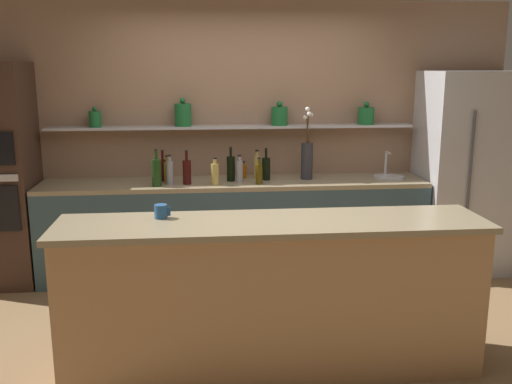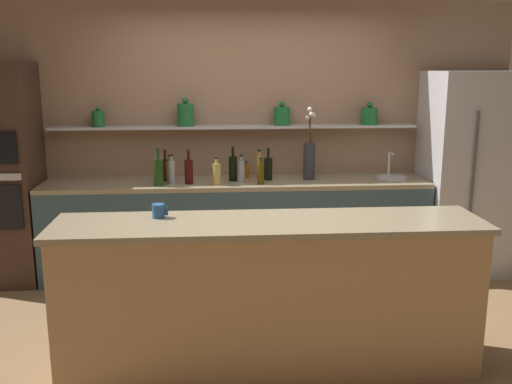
{
  "view_description": "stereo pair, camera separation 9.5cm",
  "coord_description": "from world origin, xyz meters",
  "px_view_note": "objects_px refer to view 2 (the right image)",
  "views": [
    {
      "loc": [
        -0.44,
        -4.03,
        1.98
      ],
      "look_at": [
        -0.02,
        0.34,
        1.01
      ],
      "focal_mm": 40.0,
      "sensor_mm": 36.0,
      "label": 1
    },
    {
      "loc": [
        -0.35,
        -4.04,
        1.98
      ],
      "look_at": [
        -0.02,
        0.34,
        1.01
      ],
      "focal_mm": 40.0,
      "sensor_mm": 36.0,
      "label": 2
    }
  ],
  "objects_px": {
    "flower_vase": "(309,158)",
    "bottle_wine_1": "(268,168)",
    "coffee_mug": "(159,211)",
    "bottle_wine_7": "(165,169)",
    "bottle_spirit_8": "(259,166)",
    "bottle_wine_0": "(233,168)",
    "bottle_spirit_9": "(172,172)",
    "bottle_oil_5": "(261,173)",
    "refrigerator": "(472,173)",
    "bottle_sauce_3": "(246,171)",
    "bottle_spirit_6": "(242,171)",
    "oven_tower": "(2,175)",
    "bottle_spirit_2": "(217,173)",
    "bottle_wine_11": "(189,171)",
    "bottle_oil_10": "(170,171)",
    "sink_fixture": "(391,176)",
    "bottle_wine_4": "(159,172)"
  },
  "relations": [
    {
      "from": "oven_tower",
      "to": "bottle_spirit_9",
      "type": "xyz_separation_m",
      "value": [
        1.55,
        -0.09,
        0.03
      ]
    },
    {
      "from": "bottle_wine_11",
      "to": "coffee_mug",
      "type": "bearing_deg",
      "value": -94.84
    },
    {
      "from": "bottle_oil_5",
      "to": "bottle_wine_0",
      "type": "bearing_deg",
      "value": 146.13
    },
    {
      "from": "flower_vase",
      "to": "sink_fixture",
      "type": "xyz_separation_m",
      "value": [
        0.8,
        -0.02,
        -0.19
      ]
    },
    {
      "from": "sink_fixture",
      "to": "bottle_wine_7",
      "type": "xyz_separation_m",
      "value": [
        -2.17,
        0.06,
        0.08
      ]
    },
    {
      "from": "bottle_wine_1",
      "to": "bottle_wine_4",
      "type": "bearing_deg",
      "value": -169.19
    },
    {
      "from": "bottle_spirit_2",
      "to": "bottle_sauce_3",
      "type": "xyz_separation_m",
      "value": [
        0.28,
        0.3,
        -0.04
      ]
    },
    {
      "from": "bottle_sauce_3",
      "to": "coffee_mug",
      "type": "bearing_deg",
      "value": -110.42
    },
    {
      "from": "flower_vase",
      "to": "bottle_wine_7",
      "type": "distance_m",
      "value": 1.37
    },
    {
      "from": "bottle_sauce_3",
      "to": "bottle_wine_7",
      "type": "distance_m",
      "value": 0.77
    },
    {
      "from": "bottle_wine_1",
      "to": "bottle_spirit_9",
      "type": "bearing_deg",
      "value": -172.09
    },
    {
      "from": "bottle_oil_5",
      "to": "oven_tower",
      "type": "bearing_deg",
      "value": 176.19
    },
    {
      "from": "bottle_wine_0",
      "to": "bottle_oil_10",
      "type": "height_order",
      "value": "bottle_wine_0"
    },
    {
      "from": "sink_fixture",
      "to": "coffee_mug",
      "type": "xyz_separation_m",
      "value": [
        -2.07,
        -1.68,
        0.12
      ]
    },
    {
      "from": "refrigerator",
      "to": "bottle_spirit_9",
      "type": "bearing_deg",
      "value": -178.84
    },
    {
      "from": "bottle_wine_0",
      "to": "bottle_spirit_9",
      "type": "bearing_deg",
      "value": -169.52
    },
    {
      "from": "bottle_spirit_8",
      "to": "bottle_wine_1",
      "type": "bearing_deg",
      "value": -44.07
    },
    {
      "from": "bottle_wine_4",
      "to": "bottle_spirit_9",
      "type": "relative_size",
      "value": 1.24
    },
    {
      "from": "bottle_spirit_2",
      "to": "bottle_spirit_8",
      "type": "xyz_separation_m",
      "value": [
        0.41,
        0.26,
        0.01
      ]
    },
    {
      "from": "bottle_oil_5",
      "to": "bottle_spirit_6",
      "type": "xyz_separation_m",
      "value": [
        -0.17,
        0.1,
        0.01
      ]
    },
    {
      "from": "bottle_sauce_3",
      "to": "refrigerator",
      "type": "bearing_deg",
      "value": -4.78
    },
    {
      "from": "bottle_spirit_6",
      "to": "coffee_mug",
      "type": "distance_m",
      "value": 1.72
    },
    {
      "from": "bottle_wine_1",
      "to": "bottle_sauce_3",
      "type": "distance_m",
      "value": 0.24
    },
    {
      "from": "bottle_wine_0",
      "to": "bottle_wine_7",
      "type": "height_order",
      "value": "bottle_wine_0"
    },
    {
      "from": "bottle_spirit_2",
      "to": "bottle_wine_11",
      "type": "xyz_separation_m",
      "value": [
        -0.26,
        0.06,
        0.01
      ]
    },
    {
      "from": "oven_tower",
      "to": "bottle_spirit_9",
      "type": "distance_m",
      "value": 1.55
    },
    {
      "from": "bottle_wine_7",
      "to": "bottle_spirit_8",
      "type": "height_order",
      "value": "bottle_wine_7"
    },
    {
      "from": "bottle_sauce_3",
      "to": "coffee_mug",
      "type": "height_order",
      "value": "coffee_mug"
    },
    {
      "from": "bottle_oil_5",
      "to": "bottle_wine_7",
      "type": "relative_size",
      "value": 0.84
    },
    {
      "from": "sink_fixture",
      "to": "bottle_spirit_9",
      "type": "bearing_deg",
      "value": -177.07
    },
    {
      "from": "bottle_wine_7",
      "to": "bottle_spirit_8",
      "type": "relative_size",
      "value": 1.05
    },
    {
      "from": "bottle_spirit_2",
      "to": "bottle_spirit_6",
      "type": "xyz_separation_m",
      "value": [
        0.23,
        0.1,
        0.0
      ]
    },
    {
      "from": "bottle_sauce_3",
      "to": "bottle_spirit_8",
      "type": "distance_m",
      "value": 0.14
    },
    {
      "from": "refrigerator",
      "to": "coffee_mug",
      "type": "bearing_deg",
      "value": -150.32
    },
    {
      "from": "flower_vase",
      "to": "bottle_wine_1",
      "type": "xyz_separation_m",
      "value": [
        -0.39,
        -0.0,
        -0.1
      ]
    },
    {
      "from": "flower_vase",
      "to": "oven_tower",
      "type": "bearing_deg",
      "value": -179.37
    },
    {
      "from": "bottle_sauce_3",
      "to": "bottle_oil_10",
      "type": "xyz_separation_m",
      "value": [
        -0.72,
        -0.14,
        0.04
      ]
    },
    {
      "from": "oven_tower",
      "to": "bottle_spirit_9",
      "type": "height_order",
      "value": "oven_tower"
    },
    {
      "from": "bottle_wine_1",
      "to": "refrigerator",
      "type": "bearing_deg",
      "value": -1.94
    },
    {
      "from": "oven_tower",
      "to": "bottle_spirit_6",
      "type": "distance_m",
      "value": 2.19
    },
    {
      "from": "bottle_wine_0",
      "to": "bottle_spirit_2",
      "type": "bearing_deg",
      "value": -132.52
    },
    {
      "from": "bottle_wine_7",
      "to": "coffee_mug",
      "type": "xyz_separation_m",
      "value": [
        0.1,
        -1.74,
        0.04
      ]
    },
    {
      "from": "refrigerator",
      "to": "bottle_sauce_3",
      "type": "xyz_separation_m",
      "value": [
        -2.18,
        0.18,
        0.02
      ]
    },
    {
      "from": "bottle_wine_1",
      "to": "bottle_wine_4",
      "type": "xyz_separation_m",
      "value": [
        -1.01,
        -0.19,
        0.02
      ]
    },
    {
      "from": "bottle_wine_1",
      "to": "coffee_mug",
      "type": "xyz_separation_m",
      "value": [
        -0.88,
        -1.69,
        0.03
      ]
    },
    {
      "from": "bottle_wine_0",
      "to": "bottle_wine_7",
      "type": "relative_size",
      "value": 1.11
    },
    {
      "from": "bottle_spirit_9",
      "to": "bottle_spirit_6",
      "type": "bearing_deg",
      "value": 3.01
    },
    {
      "from": "bottle_wine_0",
      "to": "bottle_spirit_9",
      "type": "height_order",
      "value": "bottle_wine_0"
    },
    {
      "from": "bottle_sauce_3",
      "to": "bottle_spirit_6",
      "type": "height_order",
      "value": "bottle_spirit_6"
    },
    {
      "from": "refrigerator",
      "to": "flower_vase",
      "type": "relative_size",
      "value": 2.8
    }
  ]
}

